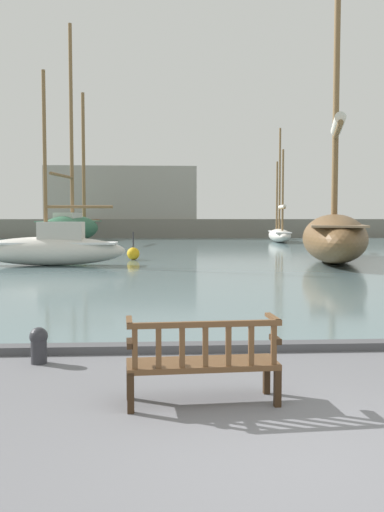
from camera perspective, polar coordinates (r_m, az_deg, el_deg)
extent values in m
plane|color=slate|center=(5.02, 11.85, -19.41)|extent=(160.00, 160.00, 0.00)
cube|color=slate|center=(48.50, -1.89, 1.58)|extent=(100.00, 80.00, 0.08)
cube|color=#4C4C50|center=(8.61, 5.04, -9.03)|extent=(40.00, 0.30, 0.12)
cube|color=#322113|center=(6.38, -6.24, -12.24)|extent=(0.07, 0.07, 0.42)
cube|color=#322113|center=(6.59, 7.47, -11.73)|extent=(0.07, 0.07, 0.42)
cube|color=#322113|center=(5.95, -6.15, -13.44)|extent=(0.07, 0.07, 0.42)
cube|color=#322113|center=(6.17, 8.56, -12.82)|extent=(0.07, 0.07, 0.42)
cube|color=brown|center=(6.17, 1.03, -10.76)|extent=(1.63, 0.63, 0.06)
cube|color=brown|center=(5.86, 1.35, -6.84)|extent=(1.60, 0.16, 0.06)
cube|color=brown|center=(5.84, -5.74, -9.25)|extent=(0.06, 0.04, 0.41)
cube|color=brown|center=(5.85, -3.36, -9.21)|extent=(0.06, 0.04, 0.41)
cube|color=brown|center=(5.88, -1.00, -9.15)|extent=(0.06, 0.04, 0.41)
cube|color=brown|center=(5.91, 1.35, -9.08)|extent=(0.06, 0.04, 0.41)
cube|color=brown|center=(5.95, 3.66, -9.00)|extent=(0.06, 0.04, 0.41)
cube|color=brown|center=(6.00, 5.94, -8.91)|extent=(0.06, 0.04, 0.41)
cube|color=brown|center=(6.05, 8.18, -8.80)|extent=(0.06, 0.04, 0.41)
cube|color=#322113|center=(5.96, -6.27, -8.69)|extent=(0.08, 0.30, 0.06)
cube|color=brown|center=(6.01, -6.30, -6.50)|extent=(0.09, 0.47, 0.04)
cube|color=#322113|center=(6.18, 8.31, -8.25)|extent=(0.08, 0.30, 0.06)
cube|color=brown|center=(6.23, 8.10, -6.14)|extent=(0.09, 0.47, 0.04)
ellipsoid|color=#2D6647|center=(45.28, -11.95, 2.69)|extent=(4.64, 11.52, 2.07)
cube|color=#5B9375|center=(45.27, -11.96, 3.41)|extent=(3.72, 10.08, 0.08)
cube|color=beige|center=(44.47, -12.30, 3.86)|extent=(1.92, 2.59, 0.63)
cylinder|color=brown|center=(46.11, -11.98, 12.86)|extent=(0.28, 0.28, 15.06)
cylinder|color=brown|center=(43.40, -12.89, 7.84)|extent=(1.01, 4.71, 0.23)
cylinder|color=brown|center=(48.73, -10.80, 9.69)|extent=(0.28, 0.28, 10.52)
cylinder|color=brown|center=(51.71, -9.64, 3.51)|extent=(0.60, 2.26, 0.23)
ellipsoid|color=brown|center=(25.20, 14.02, 1.75)|extent=(5.26, 10.88, 2.04)
cube|color=#997A5B|center=(25.18, 14.04, 3.03)|extent=(4.29, 9.49, 0.08)
cylinder|color=brown|center=(26.27, 14.27, 18.17)|extent=(0.27, 0.27, 13.65)
cylinder|color=brown|center=(23.77, 14.38, 12.09)|extent=(1.19, 3.78, 0.21)
cylinder|color=silver|center=(23.81, 14.39, 12.60)|extent=(1.29, 3.46, 0.43)
cylinder|color=brown|center=(31.43, 13.52, 3.22)|extent=(0.71, 1.95, 0.21)
ellipsoid|color=silver|center=(23.25, -14.01, 0.48)|extent=(6.02, 1.73, 1.14)
cube|color=white|center=(23.24, -14.02, 1.26)|extent=(5.29, 1.33, 0.08)
cube|color=beige|center=(23.13, -12.96, 2.35)|extent=(1.79, 0.89, 0.80)
cylinder|color=brown|center=(23.37, -14.52, 9.58)|extent=(0.15, 0.15, 6.69)
cylinder|color=brown|center=(22.98, -11.21, 4.84)|extent=(2.65, 0.23, 0.12)
ellipsoid|color=silver|center=(44.84, 8.73, 2.05)|extent=(2.25, 7.12, 1.02)
cube|color=white|center=(44.83, 8.74, 2.40)|extent=(1.78, 6.25, 0.08)
cylinder|color=brown|center=(45.09, 8.77, 7.53)|extent=(0.15, 0.15, 7.97)
cylinder|color=brown|center=(43.21, 9.00, 4.73)|extent=(0.49, 3.59, 0.12)
cylinder|color=silver|center=(43.22, 9.00, 4.90)|extent=(0.57, 3.24, 0.25)
cylinder|color=brown|center=(46.94, 8.49, 5.93)|extent=(0.15, 0.15, 5.59)
cylinder|color=brown|center=(42.95, 9.06, 6.45)|extent=(0.15, 0.15, 6.09)
cylinder|color=brown|center=(48.95, 8.21, 2.55)|extent=(0.25, 1.28, 0.12)
cylinder|color=#2D2D33|center=(8.10, -15.07, -9.05)|extent=(0.22, 0.22, 0.37)
sphere|color=#2D2D33|center=(8.06, -15.09, -7.76)|extent=(0.25, 0.25, 0.25)
sphere|color=gold|center=(25.65, -5.89, 0.23)|extent=(0.56, 0.56, 0.56)
cylinder|color=#2D2D33|center=(25.62, -5.90, 1.65)|extent=(0.06, 0.06, 0.70)
cube|color=slate|center=(53.78, -2.04, 2.73)|extent=(45.82, 2.40, 1.83)
cube|color=gray|center=(53.92, -7.12, 6.28)|extent=(14.05, 2.00, 4.90)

